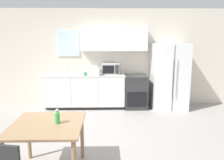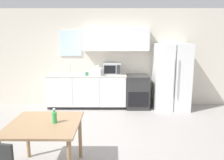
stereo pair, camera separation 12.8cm
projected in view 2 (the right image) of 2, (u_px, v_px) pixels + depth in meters
The scene contains 11 objects.
ground_plane at pixel (88, 140), 4.12m from camera, with size 12.00×12.00×0.00m, color gray.
wall_back at pixel (99, 55), 6.15m from camera, with size 12.00×0.38×2.70m.
kitchen_counter at pixel (87, 91), 6.04m from camera, with size 2.15×0.61×0.92m.
oven_range at pixel (137, 92), 6.01m from camera, with size 0.61×0.66×0.90m.
refrigerator at pixel (171, 77), 5.86m from camera, with size 0.90×0.82×1.76m.
kitchen_sink at pixel (69, 74), 5.97m from camera, with size 0.74×0.40×0.24m.
microwave at pixel (112, 69), 6.02m from camera, with size 0.48×0.33×0.30m.
coffee_mug at pixel (87, 74), 5.78m from camera, with size 0.11×0.08×0.10m.
grocery_bag_0 at pixel (98, 71), 5.83m from camera, with size 0.24×0.22×0.28m.
dining_table at pixel (45, 130), 3.02m from camera, with size 0.96×0.96×0.75m.
drink_bottle at pixel (54, 117), 2.99m from camera, with size 0.07×0.07×0.20m.
Camera 2 is at (0.47, -3.83, 1.90)m, focal length 35.00 mm.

